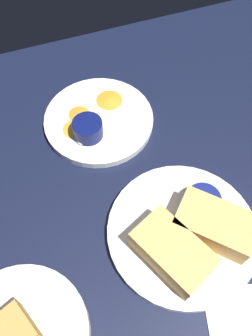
% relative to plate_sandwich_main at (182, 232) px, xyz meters
% --- Properties ---
extents(ground_plane, '(1.10, 1.10, 0.03)m').
position_rel_plate_sandwich_main_xyz_m(ground_plane, '(0.03, 0.06, -0.02)').
color(ground_plane, black).
extents(plate_sandwich_main, '(0.27, 0.27, 0.02)m').
position_rel_plate_sandwich_main_xyz_m(plate_sandwich_main, '(0.00, 0.00, 0.00)').
color(plate_sandwich_main, white).
rests_on(plate_sandwich_main, ground_plane).
extents(sandwich_half_near, '(0.15, 0.12, 0.05)m').
position_rel_plate_sandwich_main_xyz_m(sandwich_half_near, '(-0.03, 0.04, 0.03)').
color(sandwich_half_near, tan).
rests_on(sandwich_half_near, plate_sandwich_main).
extents(sandwich_half_far, '(0.15, 0.15, 0.05)m').
position_rel_plate_sandwich_main_xyz_m(sandwich_half_far, '(-0.02, -0.05, 0.03)').
color(sandwich_half_far, tan).
rests_on(sandwich_half_far, plate_sandwich_main).
extents(ramekin_dark_sauce, '(0.06, 0.06, 0.03)m').
position_rel_plate_sandwich_main_xyz_m(ramekin_dark_sauce, '(0.03, -0.05, 0.03)').
color(ramekin_dark_sauce, navy).
rests_on(ramekin_dark_sauce, plate_sandwich_main).
extents(spoon_by_dark_ramekin, '(0.07, 0.09, 0.01)m').
position_rel_plate_sandwich_main_xyz_m(spoon_by_dark_ramekin, '(0.00, -0.01, 0.01)').
color(spoon_by_dark_ramekin, silver).
rests_on(spoon_by_dark_ramekin, plate_sandwich_main).
extents(plate_chips_companion, '(0.23, 0.23, 0.02)m').
position_rel_plate_sandwich_main_xyz_m(plate_chips_companion, '(0.29, 0.07, 0.00)').
color(plate_chips_companion, white).
rests_on(plate_chips_companion, ground_plane).
extents(ramekin_light_gravy, '(0.06, 0.06, 0.04)m').
position_rel_plate_sandwich_main_xyz_m(ramekin_light_gravy, '(0.26, 0.10, 0.03)').
color(ramekin_light_gravy, '#0C144C').
rests_on(ramekin_light_gravy, plate_chips_companion).
extents(spoon_by_gravy_ramekin, '(0.08, 0.08, 0.01)m').
position_rel_plate_sandwich_main_xyz_m(spoon_by_gravy_ramekin, '(0.26, 0.10, 0.01)').
color(spoon_by_gravy_ramekin, silver).
rests_on(spoon_by_gravy_ramekin, plate_chips_companion).
extents(plantain_chip_scatter, '(0.13, 0.16, 0.01)m').
position_rel_plate_sandwich_main_xyz_m(plantain_chip_scatter, '(0.30, 0.08, 0.01)').
color(plantain_chip_scatter, gold).
rests_on(plantain_chip_scatter, plate_chips_companion).
extents(paper_napkin_folded, '(0.13, 0.12, 0.00)m').
position_rel_plate_sandwich_main_xyz_m(paper_napkin_folded, '(-0.16, -0.02, -0.01)').
color(paper_napkin_folded, white).
rests_on(paper_napkin_folded, ground_plane).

